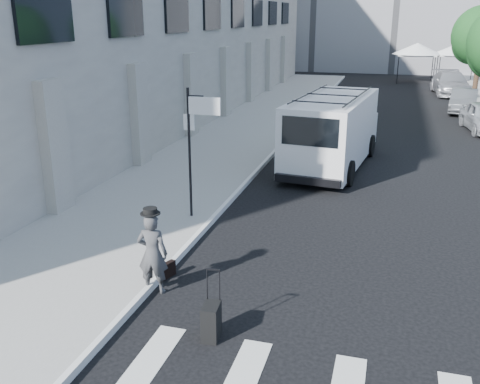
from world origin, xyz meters
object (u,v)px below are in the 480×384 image
Objects in this scene: suitcase at (211,321)px; cargo_van at (333,131)px; parked_car_b at (464,101)px; businessman at (153,254)px; parked_car_c at (451,83)px; briefcase at (167,270)px.

cargo_van reaches higher than suitcase.
suitcase is 0.31× the size of parked_car_b.
cargo_van is (0.66, 12.01, 1.00)m from suitcase.
businessman is 32.91m from parked_car_c.
parked_car_c is at bearing -111.15° from businessman.
briefcase is at bearing -96.81° from businessman.
suitcase reaches higher than briefcase.
briefcase is 0.08× the size of parked_car_c.
cargo_van is (2.33, 10.76, 0.48)m from businessman.
businessman reaches higher than parked_car_c.
briefcase is 2.53m from suitcase.
cargo_van is at bearing -109.01° from businessman.
parked_car_b reaches higher than suitcase.
suitcase is (1.67, -1.89, 0.16)m from briefcase.
suitcase is 0.23× the size of parked_car_c.
businessman reaches higher than suitcase.
briefcase is 25.09m from parked_car_b.
businessman is 0.31× the size of parked_car_c.
cargo_van is at bearing 96.13° from briefcase.
cargo_van is (2.33, 10.11, 1.17)m from briefcase.
parked_car_c is (6.49, 33.13, 0.47)m from suitcase.
parked_car_b is (8.28, 23.68, 0.50)m from briefcase.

